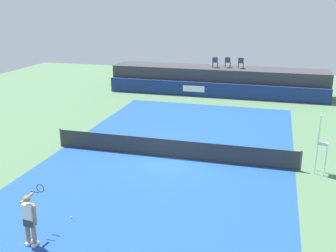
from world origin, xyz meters
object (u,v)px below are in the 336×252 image
spectator_chair_left (228,62)px  net_post_near (61,137)px  umpire_chair (321,140)px  tennis_ball (71,217)px  tennis_player (30,218)px  spectator_chair_far_left (215,62)px  net_post_far (301,161)px  spectator_chair_center (241,62)px

spectator_chair_left → net_post_near: bearing=-114.5°
umpire_chair → tennis_ball: (-8.96, -6.67, -1.55)m
umpire_chair → spectator_chair_left: bearing=111.9°
net_post_near → tennis_player: tennis_player is taller
spectator_chair_far_left → umpire_chair: size_ratio=0.32×
umpire_chair → net_post_near: umpire_chair is taller
spectator_chair_far_left → umpire_chair: spectator_chair_far_left is taller
umpire_chair → tennis_player: size_ratio=1.56×
spectator_chair_left → umpire_chair: 16.55m
umpire_chair → tennis_ball: size_ratio=40.59×
spectator_chair_far_left → net_post_near: bearing=-111.7°
net_post_far → tennis_player: 12.08m
spectator_chair_center → tennis_player: size_ratio=0.50×
net_post_far → tennis_player: tennis_player is taller
spectator_chair_left → umpire_chair: (6.16, -15.32, -1.11)m
spectator_chair_left → tennis_ball: bearing=-97.3°
spectator_chair_left → tennis_ball: (-2.81, -21.99, -2.66)m
net_post_far → spectator_chair_far_left: bearing=113.1°
spectator_chair_left → tennis_ball: spectator_chair_left is taller
spectator_chair_far_left → net_post_near: size_ratio=0.89×
spectator_chair_left → umpire_chair: spectator_chair_left is taller
spectator_chair_left → net_post_far: size_ratio=0.89×
spectator_chair_left → umpire_chair: size_ratio=0.32×
net_post_near → tennis_player: size_ratio=0.56×
spectator_chair_left → net_post_near: spectator_chair_left is taller
spectator_chair_left → spectator_chair_center: 1.10m
spectator_chair_far_left → spectator_chair_left: (1.02, 0.29, 0.00)m
net_post_near → tennis_player: bearing=-65.9°
spectator_chair_far_left → net_post_far: 16.51m
spectator_chair_center → net_post_far: (4.31, -15.27, -2.19)m
spectator_chair_far_left → net_post_near: 16.34m
net_post_far → tennis_ball: size_ratio=14.71×
umpire_chair → tennis_player: bearing=-138.0°
tennis_player → tennis_ball: 2.06m
spectator_chair_far_left → tennis_ball: (-1.79, -21.70, -2.66)m
tennis_player → spectator_chair_center: bearing=79.7°
spectator_chair_left → net_post_far: 16.41m
spectator_chair_center → umpire_chair: (5.06, -15.25, -1.11)m
spectator_chair_far_left → tennis_ball: 21.93m
net_post_near → net_post_far: 12.40m
tennis_ball → tennis_player: bearing=-103.2°
spectator_chair_far_left → net_post_far: (6.42, -15.05, -2.19)m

